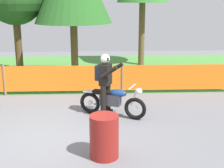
# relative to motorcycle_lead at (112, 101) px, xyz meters

# --- Properties ---
(ground) EXTENTS (24.00, 24.00, 0.02)m
(ground) POSITION_rel_motorcycle_lead_xyz_m (-1.50, -1.15, -0.45)
(ground) COLOR slate
(grass_verge) EXTENTS (24.00, 7.19, 0.01)m
(grass_verge) POSITION_rel_motorcycle_lead_xyz_m (-1.50, 5.67, -0.43)
(grass_verge) COLOR #4C8C3D
(grass_verge) RESTS_ON ground
(barrier_fence) EXTENTS (11.61, 0.08, 1.05)m
(barrier_fence) POSITION_rel_motorcycle_lead_xyz_m (-1.50, 2.07, 0.11)
(barrier_fence) COLOR olive
(barrier_fence) RESTS_ON ground
(motorcycle_lead) EXTENTS (1.77, 0.92, 0.90)m
(motorcycle_lead) POSITION_rel_motorcycle_lead_xyz_m (0.00, 0.00, 0.00)
(motorcycle_lead) COLOR black
(motorcycle_lead) RESTS_ON ground
(rider_lead) EXTENTS (0.78, 0.69, 1.69)m
(rider_lead) POSITION_rel_motorcycle_lead_xyz_m (-0.19, 0.08, 0.52)
(rider_lead) COLOR black
(rider_lead) RESTS_ON ground
(oil_drum) EXTENTS (0.58, 0.58, 0.88)m
(oil_drum) POSITION_rel_motorcycle_lead_xyz_m (-0.27, -2.26, 0.00)
(oil_drum) COLOR maroon
(oil_drum) RESTS_ON ground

